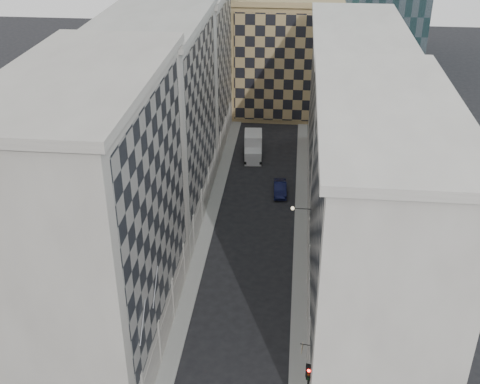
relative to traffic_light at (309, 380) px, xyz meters
The scene contains 14 objects.
sidewalk_west 28.30m from the traffic_light, 113.38° to the left, with size 1.50×100.00×0.15m, color gray.
sidewalk_east 26.02m from the traffic_light, 91.45° to the left, with size 1.50×100.00×0.15m, color gray.
bldg_left_a 19.94m from the traffic_light, 157.97° to the left, with size 10.80×22.80×23.70m.
bldg_left_b 34.24m from the traffic_light, 120.24° to the left, with size 10.80×22.80×22.70m.
bldg_left_c 53.99m from the traffic_light, 108.28° to the left, with size 10.80×22.80×21.70m.
bldg_right_a 13.72m from the traffic_light, 65.24° to the left, with size 10.80×26.80×20.70m.
bldg_right_b 38.65m from the traffic_light, 82.48° to the left, with size 10.80×28.80×19.70m.
tan_block 64.08m from the traffic_light, 93.51° to the left, with size 16.80×14.80×18.80m.
flagpoles_left 12.77m from the traffic_light, behind, with size 0.10×6.33×2.33m.
bracket_lamp 20.04m from the traffic_light, 94.40° to the left, with size 1.98×0.36×0.36m.
traffic_light is the anchor object (origin of this frame).
box_truck 45.20m from the traffic_light, 99.62° to the left, with size 2.85×6.08×3.25m.
dark_car 34.25m from the traffic_light, 95.60° to the left, with size 1.55×4.46×1.47m, color #0E1133.
shop_sign 2.89m from the traffic_light, 99.66° to the left, with size 0.74×0.65×0.72m.
Camera 1 is at (4.09, -27.63, 36.15)m, focal length 45.00 mm.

